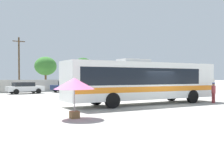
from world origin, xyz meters
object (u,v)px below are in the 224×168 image
parked_car_rightmost_dark_blue (67,86)px  roadside_tree_midleft (46,66)px  vendor_umbrella_near_gate_pink (74,84)px  coach_bus_white_orange (142,80)px  utility_pole_near (19,63)px  parked_car_third_white (25,88)px  attendant_by_bus_door (214,91)px  roadside_tree_midright (83,66)px  roadside_tree_right (114,70)px

parked_car_rightmost_dark_blue → roadside_tree_midleft: (-0.57, 6.57, 2.97)m
vendor_umbrella_near_gate_pink → coach_bus_white_orange: bearing=24.4°
parked_car_rightmost_dark_blue → utility_pole_near: 9.00m
parked_car_third_white → parked_car_rightmost_dark_blue: parked_car_rightmost_dark_blue is taller
attendant_by_bus_door → parked_car_rightmost_dark_blue: (-2.67, 21.19, -0.11)m
coach_bus_white_orange → parked_car_rightmost_dark_blue: (2.64, 18.69, -1.01)m
parked_car_third_white → roadside_tree_midleft: 9.24m
attendant_by_bus_door → parked_car_rightmost_dark_blue: 21.35m
attendant_by_bus_door → utility_pole_near: utility_pole_near is taller
parked_car_third_white → vendor_umbrella_near_gate_pink: bearing=-100.7°
parked_car_third_white → utility_pole_near: bearing=79.2°
roadside_tree_midright → vendor_umbrella_near_gate_pink: bearing=-119.4°
vendor_umbrella_near_gate_pink → roadside_tree_midright: roadside_tree_midright is taller
parked_car_third_white → roadside_tree_right: size_ratio=0.92×
coach_bus_white_orange → utility_pole_near: (-1.90, 25.69, 2.37)m
vendor_umbrella_near_gate_pink → roadside_tree_midleft: 30.22m
attendant_by_bus_door → parked_car_third_white: (-8.60, 20.86, -0.16)m
parked_car_rightmost_dark_blue → roadside_tree_midleft: 7.23m
coach_bus_white_orange → roadside_tree_midright: 29.29m
coach_bus_white_orange → parked_car_rightmost_dark_blue: size_ratio=3.05×
utility_pole_near → roadside_tree_midright: 11.99m
utility_pole_near → roadside_tree_midleft: utility_pole_near is taller
parked_car_rightmost_dark_blue → roadside_tree_midright: 11.87m
utility_pole_near → roadside_tree_right: size_ratio=1.65×
coach_bus_white_orange → parked_car_third_white: 18.69m
attendant_by_bus_door → roadside_tree_midleft: roadside_tree_midleft is taller
vendor_umbrella_near_gate_pink → parked_car_third_white: vendor_umbrella_near_gate_pink is taller
coach_bus_white_orange → vendor_umbrella_near_gate_pink: coach_bus_white_orange is taller
parked_car_third_white → roadside_tree_right: bearing=24.3°
vendor_umbrella_near_gate_pink → parked_car_third_white: size_ratio=0.46×
coach_bus_white_orange → vendor_umbrella_near_gate_pink: bearing=-155.6°
vendor_umbrella_near_gate_pink → utility_pole_near: 29.67m
vendor_umbrella_near_gate_pink → utility_pole_near: (5.50, 29.05, 2.49)m
coach_bus_white_orange → roadside_tree_midleft: bearing=85.3°
roadside_tree_midleft → parked_car_third_white: bearing=-127.9°
parked_car_rightmost_dark_blue → coach_bus_white_orange: bearing=-98.0°
roadside_tree_midleft → roadside_tree_right: 14.87m
coach_bus_white_orange → vendor_umbrella_near_gate_pink: (-7.40, -3.37, -0.12)m
parked_car_third_white → roadside_tree_midleft: roadside_tree_midleft is taller
coach_bus_white_orange → attendant_by_bus_door: (5.30, -2.50, -0.89)m
utility_pole_near → roadside_tree_right: bearing=5.3°
roadside_tree_midright → attendant_by_bus_door: bearing=-98.8°
roadside_tree_midleft → parked_car_rightmost_dark_blue: bearing=-85.0°
vendor_umbrella_near_gate_pink → roadside_tree_midright: (17.35, 30.82, 2.37)m
coach_bus_white_orange → vendor_umbrella_near_gate_pink: 8.13m
roadside_tree_midleft → roadside_tree_right: bearing=8.4°
roadside_tree_midleft → attendant_by_bus_door: bearing=-83.3°
attendant_by_bus_door → roadside_tree_midleft: size_ratio=0.31×
vendor_umbrella_near_gate_pink → roadside_tree_midright: 35.45m
attendant_by_bus_door → parked_car_rightmost_dark_blue: bearing=97.2°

